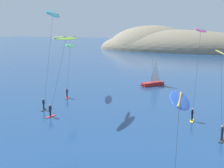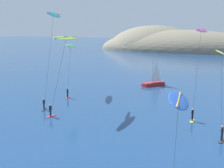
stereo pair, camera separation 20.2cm
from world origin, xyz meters
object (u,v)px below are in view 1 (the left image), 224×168
object	(u,v)px
kitesurfer_lime	(65,43)
kitesurfer_magenta	(200,36)
sailboat_near	(152,83)
kitesurfer_cyan	(52,20)
kitesurfer_green	(70,49)
kitesurfer_yellow	(221,60)
kitesurfer_blue	(179,107)

from	to	relation	value
kitesurfer_lime	kitesurfer_magenta	bearing A→B (deg)	16.80
kitesurfer_lime	sailboat_near	bearing A→B (deg)	75.80
kitesurfer_magenta	kitesurfer_lime	bearing A→B (deg)	-163.20
kitesurfer_magenta	kitesurfer_cyan	bearing A→B (deg)	-173.40
kitesurfer_lime	kitesurfer_green	world-z (taller)	kitesurfer_lime
kitesurfer_yellow	kitesurfer_blue	distance (m)	14.15
sailboat_near	kitesurfer_green	distance (m)	18.26
kitesurfer_cyan	kitesurfer_green	bearing A→B (deg)	102.67
kitesurfer_yellow	kitesurfer_green	size ratio (longest dim) A/B	1.04
sailboat_near	kitesurfer_blue	bearing A→B (deg)	-67.58
sailboat_near	kitesurfer_green	size ratio (longest dim) A/B	0.64
kitesurfer_magenta	kitesurfer_cyan	xyz separation A→B (m)	(-21.73, -2.51, 2.25)
kitesurfer_blue	sailboat_near	bearing A→B (deg)	112.42
kitesurfer_green	kitesurfer_magenta	bearing A→B (deg)	-9.19
kitesurfer_lime	kitesurfer_cyan	distance (m)	6.03
kitesurfer_magenta	kitesurfer_green	xyz separation A→B (m)	(-23.13, 3.74, -2.57)
kitesurfer_yellow	kitesurfer_cyan	distance (m)	25.36
kitesurfer_yellow	sailboat_near	bearing A→B (deg)	127.09
kitesurfer_yellow	kitesurfer_blue	xyz separation A→B (m)	(-1.13, -13.95, -2.12)
kitesurfer_blue	kitesurfer_lime	bearing A→B (deg)	147.22
kitesurfer_yellow	kitesurfer_green	bearing A→B (deg)	163.89
kitesurfer_blue	kitesurfer_cyan	xyz separation A→B (m)	(-23.75, 15.28, 6.81)
sailboat_near	kitesurfer_lime	size ratio (longest dim) A/B	0.54
kitesurfer_magenta	kitesurfer_green	world-z (taller)	kitesurfer_magenta
sailboat_near	kitesurfer_magenta	world-z (taller)	kitesurfer_magenta
kitesurfer_yellow	kitesurfer_lime	bearing A→B (deg)	-176.07
kitesurfer_magenta	kitesurfer_cyan	distance (m)	21.99
kitesurfer_cyan	sailboat_near	bearing A→B (deg)	62.55
kitesurfer_magenta	kitesurfer_cyan	size ratio (longest dim) A/B	0.82
sailboat_near	kitesurfer_blue	world-z (taller)	kitesurfer_blue
sailboat_near	kitesurfer_cyan	world-z (taller)	kitesurfer_cyan
kitesurfer_lime	kitesurfer_cyan	xyz separation A→B (m)	(-4.29, 2.75, 3.22)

